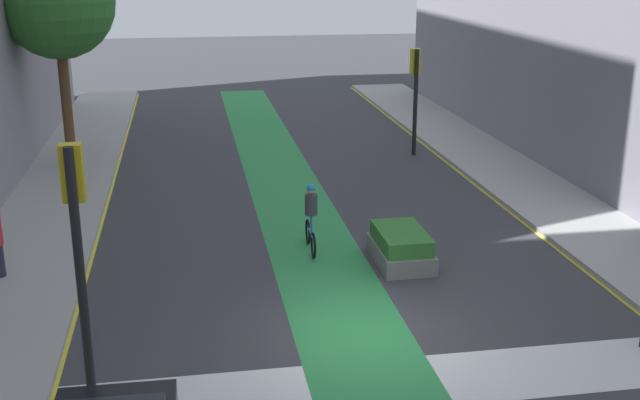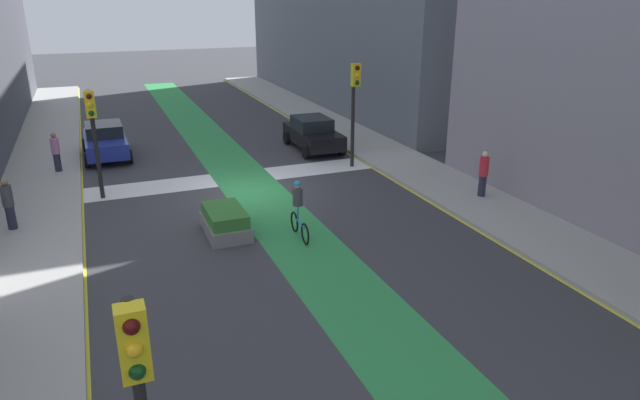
% 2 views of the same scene
% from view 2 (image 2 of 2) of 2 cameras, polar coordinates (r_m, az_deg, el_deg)
% --- Properties ---
extents(ground_plane, '(120.00, 120.00, 0.00)m').
position_cam_2_polar(ground_plane, '(22.36, -7.23, 0.74)').
color(ground_plane, '#38383D').
extents(bike_lane_paint, '(2.40, 60.00, 0.01)m').
position_cam_2_polar(bike_lane_paint, '(22.43, -6.47, 0.85)').
color(bike_lane_paint, '#2D8C47').
rests_on(bike_lane_paint, ground_plane).
extents(crosswalk_band, '(12.00, 1.80, 0.01)m').
position_cam_2_polar(crosswalk_band, '(24.20, -8.46, 2.20)').
color(crosswalk_band, silver).
rests_on(crosswalk_band, ground_plane).
extents(sidewalk_left, '(3.00, 60.00, 0.15)m').
position_cam_2_polar(sidewalk_left, '(25.16, 9.49, 3.01)').
color(sidewalk_left, '#9E9E99').
rests_on(sidewalk_left, ground_plane).
extents(curb_stripe_left, '(0.16, 60.00, 0.01)m').
position_cam_2_polar(curb_stripe_left, '(24.46, 6.47, 2.49)').
color(curb_stripe_left, yellow).
rests_on(curb_stripe_left, ground_plane).
extents(sidewalk_right, '(3.00, 60.00, 0.15)m').
position_cam_2_polar(sidewalk_right, '(21.84, -26.58, -1.57)').
color(sidewalk_right, '#9E9E99').
rests_on(sidewalk_right, ground_plane).
extents(curb_stripe_right, '(0.16, 60.00, 0.01)m').
position_cam_2_polar(curb_stripe_right, '(21.76, -22.66, -1.25)').
color(curb_stripe_right, yellow).
rests_on(curb_stripe_right, ground_plane).
extents(traffic_signal_near_right, '(0.35, 0.52, 4.06)m').
position_cam_2_polar(traffic_signal_near_right, '(22.27, -21.71, 7.04)').
color(traffic_signal_near_right, black).
rests_on(traffic_signal_near_right, ground_plane).
extents(traffic_signal_near_left, '(0.35, 0.52, 4.53)m').
position_cam_2_polar(traffic_signal_near_left, '(24.77, 3.45, 10.33)').
color(traffic_signal_near_left, black).
rests_on(traffic_signal_near_left, ground_plane).
extents(traffic_signal_far_right, '(0.35, 0.52, 4.01)m').
position_cam_2_polar(traffic_signal_far_right, '(7.59, -17.56, -17.59)').
color(traffic_signal_far_right, black).
rests_on(traffic_signal_far_right, ground_plane).
extents(car_black_left_near, '(2.08, 4.23, 1.57)m').
position_cam_2_polar(car_black_left_near, '(28.19, -0.71, 6.66)').
color(car_black_left_near, black).
rests_on(car_black_left_near, ground_plane).
extents(car_blue_right_near, '(2.06, 4.22, 1.57)m').
position_cam_2_polar(car_blue_right_near, '(28.63, -20.63, 5.58)').
color(car_blue_right_near, navy).
rests_on(car_blue_right_near, ground_plane).
extents(cyclist_in_lane, '(0.32, 1.73, 1.86)m').
position_cam_2_polar(cyclist_in_lane, '(17.89, -2.16, -0.81)').
color(cyclist_in_lane, black).
rests_on(cyclist_in_lane, ground_plane).
extents(pedestrian_sidewalk_right_a, '(0.34, 0.34, 1.68)m').
position_cam_2_polar(pedestrian_sidewalk_right_a, '(20.67, -28.64, -0.32)').
color(pedestrian_sidewalk_right_a, '#262638').
rests_on(pedestrian_sidewalk_right_a, sidewalk_right).
extents(pedestrian_sidewalk_left_a, '(0.34, 0.34, 1.72)m').
position_cam_2_polar(pedestrian_sidewalk_left_a, '(21.97, 15.98, 2.57)').
color(pedestrian_sidewalk_left_a, '#262638').
rests_on(pedestrian_sidewalk_left_a, sidewalk_left).
extents(pedestrian_sidewalk_right_b, '(0.34, 0.34, 1.67)m').
position_cam_2_polar(pedestrian_sidewalk_right_b, '(26.58, -24.85, 4.39)').
color(pedestrian_sidewalk_right_b, '#262638').
rests_on(pedestrian_sidewalk_right_b, sidewalk_right).
extents(median_planter, '(1.27, 2.17, 0.85)m').
position_cam_2_polar(median_planter, '(18.55, -9.41, -2.18)').
color(median_planter, slate).
rests_on(median_planter, ground_plane).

